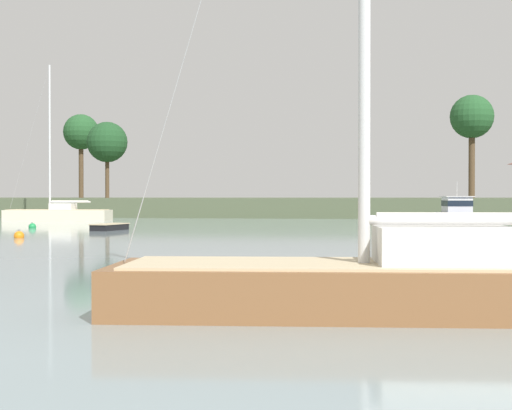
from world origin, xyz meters
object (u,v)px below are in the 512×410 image
sailboat_wood (414,296)px  mooring_buoy_orange (19,236)px  dinghy_black (110,228)px  mooring_buoy_green (32,227)px  sailboat_cream (58,218)px  cruiser_navy (456,217)px

sailboat_wood → mooring_buoy_orange: sailboat_wood is taller
sailboat_wood → dinghy_black: sailboat_wood is taller
sailboat_wood → mooring_buoy_green: size_ratio=29.03×
sailboat_cream → dinghy_black: 17.42m
dinghy_black → mooring_buoy_orange: dinghy_black is taller
sailboat_cream → mooring_buoy_green: size_ratio=25.36×
cruiser_navy → sailboat_wood: size_ratio=0.49×
cruiser_navy → mooring_buoy_orange: bearing=-132.4°
dinghy_black → mooring_buoy_orange: size_ratio=5.51×
sailboat_cream → mooring_buoy_orange: bearing=-71.1°
sailboat_cream → mooring_buoy_orange: size_ratio=24.17×
dinghy_black → mooring_buoy_green: bearing=159.8°
mooring_buoy_orange → sailboat_wood: bearing=-51.1°
cruiser_navy → mooring_buoy_green: size_ratio=14.14×
sailboat_wood → mooring_buoy_green: (-19.92, 29.76, -0.21)m
sailboat_cream → mooring_buoy_green: 13.40m
sailboat_cream → mooring_buoy_green: sailboat_cream is taller
mooring_buoy_orange → mooring_buoy_green: bearing=111.6°
mooring_buoy_orange → cruiser_navy: bearing=47.6°
cruiser_navy → dinghy_black: 25.40m
sailboat_cream → mooring_buoy_orange: 24.17m
mooring_buoy_green → sailboat_wood: bearing=-56.2°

